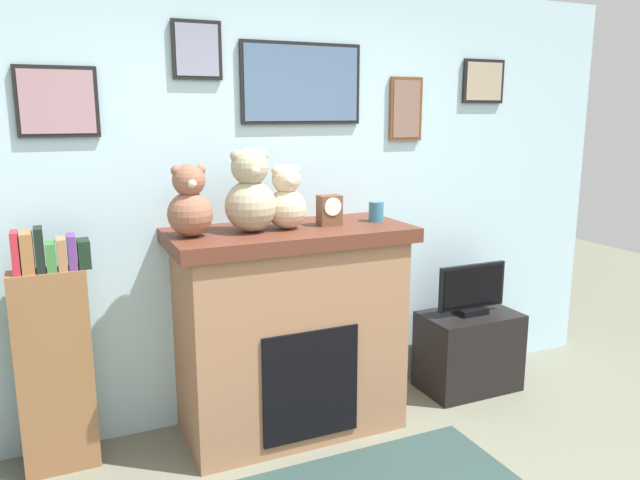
{
  "coord_description": "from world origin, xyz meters",
  "views": [
    {
      "loc": [
        -1.13,
        -1.49,
        1.85
      ],
      "look_at": [
        0.28,
        1.64,
        1.12
      ],
      "focal_mm": 34.35,
      "sensor_mm": 36.0,
      "label": 1
    }
  ],
  "objects": [
    {
      "name": "teddy_bear_cream",
      "position": [
        -0.13,
        1.62,
        1.41
      ],
      "size": [
        0.28,
        0.28,
        0.45
      ],
      "color": "tan",
      "rests_on": "fireplace"
    },
    {
      "name": "bookshelf",
      "position": [
        -1.16,
        1.74,
        0.6
      ],
      "size": [
        0.39,
        0.16,
        1.3
      ],
      "color": "brown",
      "rests_on": "ground_plane"
    },
    {
      "name": "candle_jar",
      "position": [
        0.64,
        1.62,
        1.27
      ],
      "size": [
        0.09,
        0.09,
        0.12
      ],
      "primitive_type": "cylinder",
      "color": "teal",
      "rests_on": "fireplace"
    },
    {
      "name": "tv_stand",
      "position": [
        1.38,
        1.64,
        0.26
      ],
      "size": [
        0.64,
        0.4,
        0.53
      ],
      "primitive_type": "cube",
      "color": "black",
      "rests_on": "ground_plane"
    },
    {
      "name": "back_wall",
      "position": [
        0.0,
        2.0,
        1.31
      ],
      "size": [
        5.2,
        0.15,
        2.6
      ],
      "color": "silver",
      "rests_on": "ground_plane"
    },
    {
      "name": "teddy_bear_grey",
      "position": [
        -0.46,
        1.62,
        1.38
      ],
      "size": [
        0.23,
        0.23,
        0.38
      ],
      "color": "#8C5944",
      "rests_on": "fireplace"
    },
    {
      "name": "mantel_clock",
      "position": [
        0.33,
        1.62,
        1.3
      ],
      "size": [
        0.13,
        0.1,
        0.17
      ],
      "color": "brown",
      "rests_on": "fireplace"
    },
    {
      "name": "teddy_bear_brown",
      "position": [
        0.07,
        1.62,
        1.37
      ],
      "size": [
        0.22,
        0.22,
        0.36
      ],
      "color": "beige",
      "rests_on": "fireplace"
    },
    {
      "name": "fireplace",
      "position": [
        0.09,
        1.64,
        0.61
      ],
      "size": [
        1.35,
        0.65,
        1.21
      ],
      "color": "#9A6D4D",
      "rests_on": "ground_plane"
    },
    {
      "name": "television",
      "position": [
        1.38,
        1.64,
        0.69
      ],
      "size": [
        0.51,
        0.14,
        0.34
      ],
      "color": "black",
      "rests_on": "tv_stand"
    }
  ]
}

